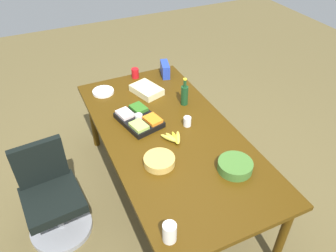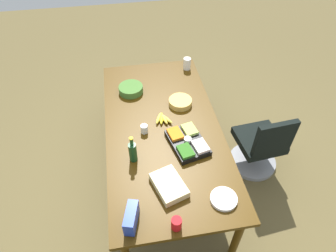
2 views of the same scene
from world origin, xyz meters
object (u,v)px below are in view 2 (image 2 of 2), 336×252
at_px(paper_cup, 144,129).
at_px(chip_bag_blue, 131,218).
at_px(mayo_jar, 187,64).
at_px(conference_table, 163,131).
at_px(chip_bowl, 180,102).
at_px(banana_bunch, 163,119).
at_px(red_solo_cup, 176,224).
at_px(office_chair, 260,148).
at_px(sheet_cake, 169,185).
at_px(wine_bottle, 133,151).
at_px(paper_plate_stack, 224,199).
at_px(veggie_tray, 187,142).
at_px(salad_bowl, 131,89).

relative_size(paper_cup, chip_bag_blue, 0.41).
bearing_deg(mayo_jar, conference_table, -25.24).
distance_m(conference_table, chip_bowl, 0.40).
height_order(banana_bunch, red_solo_cup, red_solo_cup).
xyz_separation_m(office_chair, red_solo_cup, (0.99, -1.17, 0.50)).
bearing_deg(sheet_cake, office_chair, 118.81).
bearing_deg(conference_table, office_chair, 86.15).
xyz_separation_m(conference_table, chip_bowl, (-0.31, 0.24, 0.10)).
bearing_deg(chip_bowl, paper_cup, -50.80).
height_order(paper_cup, chip_bowl, paper_cup).
relative_size(wine_bottle, paper_cup, 3.20).
distance_m(sheet_cake, chip_bowl, 1.07).
bearing_deg(wine_bottle, paper_plate_stack, 51.61).
bearing_deg(paper_plate_stack, conference_table, -158.68).
xyz_separation_m(conference_table, mayo_jar, (-0.96, 0.45, 0.14)).
distance_m(wine_bottle, red_solo_cup, 0.75).
distance_m(office_chair, sheet_cake, 1.41).
height_order(paper_plate_stack, chip_bag_blue, chip_bag_blue).
height_order(chip_bowl, red_solo_cup, red_solo_cup).
distance_m(chip_bowl, red_solo_cup, 1.41).
xyz_separation_m(office_chair, chip_bowl, (-0.38, -0.86, 0.48)).
distance_m(mayo_jar, chip_bowl, 0.69).
bearing_deg(paper_cup, paper_plate_stack, 32.25).
xyz_separation_m(chip_bowl, chip_bag_blue, (1.28, -0.63, 0.04)).
bearing_deg(veggie_tray, red_solo_cup, -18.01).
bearing_deg(salad_bowl, office_chair, 63.32).
height_order(sheet_cake, paper_plate_stack, sheet_cake).
height_order(salad_bowl, veggie_tray, veggie_tray).
xyz_separation_m(paper_plate_stack, chip_bag_blue, (0.07, -0.74, 0.06)).
height_order(salad_bowl, paper_plate_stack, salad_bowl).
distance_m(veggie_tray, red_solo_cup, 0.83).
height_order(sheet_cake, chip_bowl, sheet_cake).
bearing_deg(sheet_cake, wine_bottle, -142.80).
xyz_separation_m(salad_bowl, paper_plate_stack, (1.52, 0.62, -0.02)).
relative_size(mayo_jar, paper_plate_stack, 0.66).
bearing_deg(office_chair, chip_bag_blue, -58.91).
relative_size(paper_cup, paper_plate_stack, 0.41).
relative_size(conference_table, office_chair, 2.61).
xyz_separation_m(sheet_cake, red_solo_cup, (0.35, -0.00, 0.02)).
xyz_separation_m(conference_table, veggie_tray, (0.27, 0.19, 0.10)).
xyz_separation_m(sheet_cake, banana_bunch, (-0.81, 0.07, -0.01)).
relative_size(mayo_jar, red_solo_cup, 1.33).
bearing_deg(mayo_jar, chip_bag_blue, -23.57).
bearing_deg(conference_table, salad_bowl, -156.32).
height_order(mayo_jar, paper_cup, mayo_jar).
bearing_deg(banana_bunch, red_solo_cup, -3.90).
bearing_deg(chip_bowl, mayo_jar, 161.83).
bearing_deg(sheet_cake, veggie_tray, 150.14).
bearing_deg(paper_cup, chip_bag_blue, -12.10).
distance_m(chip_bowl, chip_bag_blue, 1.43).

